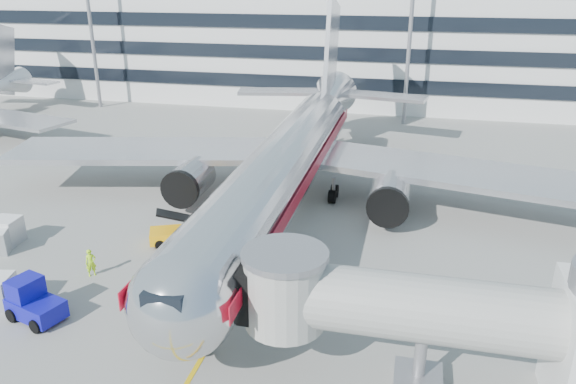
% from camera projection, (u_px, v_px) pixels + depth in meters
% --- Properties ---
extents(ground, '(180.00, 180.00, 0.00)m').
position_uv_depth(ground, '(250.00, 276.00, 35.50)').
color(ground, gray).
rests_on(ground, ground).
extents(lead_in_line, '(0.25, 70.00, 0.01)m').
position_uv_depth(lead_in_line, '(286.00, 215.00, 44.58)').
color(lead_in_line, '#DEB00B').
rests_on(lead_in_line, ground).
extents(main_jet, '(50.95, 48.70, 16.06)m').
position_uv_depth(main_jet, '(291.00, 158.00, 44.61)').
color(main_jet, silver).
rests_on(main_jet, ground).
extents(jet_bridge, '(17.80, 4.50, 7.00)m').
position_uv_depth(jet_bridge, '(464.00, 320.00, 24.28)').
color(jet_bridge, silver).
rests_on(jet_bridge, ground).
extents(terminal, '(150.00, 24.25, 15.60)m').
position_uv_depth(terminal, '(358.00, 45.00, 85.31)').
color(terminal, silver).
rests_on(terminal, ground).
extents(light_mast_centre, '(2.40, 1.20, 25.45)m').
position_uv_depth(light_mast_centre, '(413.00, 1.00, 66.59)').
color(light_mast_centre, gray).
rests_on(light_mast_centre, ground).
extents(belt_loader, '(5.32, 3.67, 2.52)m').
position_uv_depth(belt_loader, '(186.00, 233.00, 39.84)').
color(belt_loader, '#FFAD0A').
rests_on(belt_loader, ground).
extents(baggage_tug, '(3.52, 2.76, 2.35)m').
position_uv_depth(baggage_tug, '(33.00, 302.00, 30.83)').
color(baggage_tug, '#0E0E9D').
rests_on(baggage_tug, ground).
extents(cargo_container_left, '(1.85, 1.85, 1.87)m').
position_uv_depth(cargo_container_left, '(7.00, 231.00, 39.60)').
color(cargo_container_left, '#B6B9BE').
rests_on(cargo_container_left, ground).
extents(ramp_worker, '(0.78, 0.76, 1.80)m').
position_uv_depth(ramp_worker, '(91.00, 263.00, 35.28)').
color(ramp_worker, '#B8FF1A').
rests_on(ramp_worker, ground).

